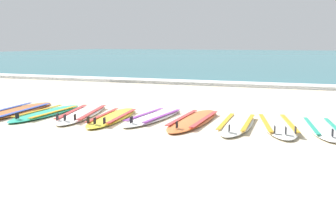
{
  "coord_description": "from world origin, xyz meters",
  "views": [
    {
      "loc": [
        2.77,
        -6.86,
        1.43
      ],
      "look_at": [
        -0.01,
        0.7,
        0.25
      ],
      "focal_mm": 42.94,
      "sensor_mm": 36.0,
      "label": 1
    }
  ],
  "objects_px": {
    "surfboard_3": "(113,117)",
    "surfboard_6": "(237,124)",
    "surfboard_0": "(15,111)",
    "surfboard_2": "(82,113)",
    "surfboard_8": "(322,128)",
    "surfboard_4": "(154,117)",
    "surfboard_7": "(277,125)",
    "surfboard_1": "(46,113)",
    "surfboard_5": "(194,120)"
  },
  "relations": [
    {
      "from": "surfboard_1",
      "to": "surfboard_3",
      "type": "distance_m",
      "value": 1.45
    },
    {
      "from": "surfboard_4",
      "to": "surfboard_1",
      "type": "bearing_deg",
      "value": -170.73
    },
    {
      "from": "surfboard_7",
      "to": "surfboard_8",
      "type": "relative_size",
      "value": 1.14
    },
    {
      "from": "surfboard_2",
      "to": "surfboard_7",
      "type": "height_order",
      "value": "same"
    },
    {
      "from": "surfboard_3",
      "to": "surfboard_7",
      "type": "height_order",
      "value": "same"
    },
    {
      "from": "surfboard_1",
      "to": "surfboard_2",
      "type": "bearing_deg",
      "value": 16.02
    },
    {
      "from": "surfboard_3",
      "to": "surfboard_1",
      "type": "bearing_deg",
      "value": -177.89
    },
    {
      "from": "surfboard_5",
      "to": "surfboard_6",
      "type": "bearing_deg",
      "value": -4.88
    },
    {
      "from": "surfboard_5",
      "to": "surfboard_8",
      "type": "bearing_deg",
      "value": 1.74
    },
    {
      "from": "surfboard_3",
      "to": "surfboard_7",
      "type": "relative_size",
      "value": 0.96
    },
    {
      "from": "surfboard_1",
      "to": "surfboard_7",
      "type": "relative_size",
      "value": 0.94
    },
    {
      "from": "surfboard_3",
      "to": "surfboard_2",
      "type": "bearing_deg",
      "value": 168.98
    },
    {
      "from": "surfboard_2",
      "to": "surfboard_3",
      "type": "height_order",
      "value": "same"
    },
    {
      "from": "surfboard_3",
      "to": "surfboard_4",
      "type": "height_order",
      "value": "same"
    },
    {
      "from": "surfboard_0",
      "to": "surfboard_4",
      "type": "distance_m",
      "value": 2.91
    },
    {
      "from": "surfboard_3",
      "to": "surfboard_7",
      "type": "bearing_deg",
      "value": 6.5
    },
    {
      "from": "surfboard_6",
      "to": "surfboard_7",
      "type": "relative_size",
      "value": 0.94
    },
    {
      "from": "surfboard_6",
      "to": "surfboard_7",
      "type": "height_order",
      "value": "same"
    },
    {
      "from": "surfboard_2",
      "to": "surfboard_4",
      "type": "distance_m",
      "value": 1.47
    },
    {
      "from": "surfboard_2",
      "to": "surfboard_7",
      "type": "relative_size",
      "value": 1.07
    },
    {
      "from": "surfboard_3",
      "to": "surfboard_5",
      "type": "height_order",
      "value": "same"
    },
    {
      "from": "surfboard_0",
      "to": "surfboard_8",
      "type": "distance_m",
      "value": 5.88
    },
    {
      "from": "surfboard_0",
      "to": "surfboard_8",
      "type": "relative_size",
      "value": 1.28
    },
    {
      "from": "surfboard_0",
      "to": "surfboard_2",
      "type": "distance_m",
      "value": 1.44
    },
    {
      "from": "surfboard_6",
      "to": "surfboard_0",
      "type": "bearing_deg",
      "value": -176.22
    },
    {
      "from": "surfboard_0",
      "to": "surfboard_2",
      "type": "relative_size",
      "value": 1.05
    },
    {
      "from": "surfboard_1",
      "to": "surfboard_2",
      "type": "distance_m",
      "value": 0.72
    },
    {
      "from": "surfboard_4",
      "to": "surfboard_8",
      "type": "height_order",
      "value": "same"
    },
    {
      "from": "surfboard_2",
      "to": "surfboard_7",
      "type": "bearing_deg",
      "value": 2.95
    },
    {
      "from": "surfboard_3",
      "to": "surfboard_8",
      "type": "xyz_separation_m",
      "value": [
        3.69,
        0.33,
        -0.0
      ]
    },
    {
      "from": "surfboard_0",
      "to": "surfboard_6",
      "type": "relative_size",
      "value": 1.2
    },
    {
      "from": "surfboard_0",
      "to": "surfboard_2",
      "type": "xyz_separation_m",
      "value": [
        1.42,
        0.25,
        0.0
      ]
    },
    {
      "from": "surfboard_6",
      "to": "surfboard_8",
      "type": "bearing_deg",
      "value": 5.55
    },
    {
      "from": "surfboard_0",
      "to": "surfboard_6",
      "type": "height_order",
      "value": "same"
    },
    {
      "from": "surfboard_1",
      "to": "surfboard_4",
      "type": "relative_size",
      "value": 0.99
    },
    {
      "from": "surfboard_4",
      "to": "surfboard_5",
      "type": "xyz_separation_m",
      "value": [
        0.8,
        -0.03,
        -0.0
      ]
    },
    {
      "from": "surfboard_5",
      "to": "surfboard_7",
      "type": "xyz_separation_m",
      "value": [
        1.46,
        0.07,
        0.0
      ]
    },
    {
      "from": "surfboard_0",
      "to": "surfboard_8",
      "type": "bearing_deg",
      "value": 4.2
    },
    {
      "from": "surfboard_2",
      "to": "surfboard_7",
      "type": "xyz_separation_m",
      "value": [
        3.72,
        0.19,
        0.0
      ]
    },
    {
      "from": "surfboard_5",
      "to": "surfboard_6",
      "type": "xyz_separation_m",
      "value": [
        0.8,
        -0.07,
        0.0
      ]
    },
    {
      "from": "surfboard_6",
      "to": "surfboard_2",
      "type": "bearing_deg",
      "value": -179.06
    },
    {
      "from": "surfboard_5",
      "to": "surfboard_8",
      "type": "height_order",
      "value": "same"
    },
    {
      "from": "surfboard_0",
      "to": "surfboard_1",
      "type": "xyz_separation_m",
      "value": [
        0.73,
        0.05,
        0.0
      ]
    },
    {
      "from": "surfboard_1",
      "to": "surfboard_7",
      "type": "height_order",
      "value": "same"
    },
    {
      "from": "surfboard_4",
      "to": "surfboard_5",
      "type": "bearing_deg",
      "value": -2.43
    },
    {
      "from": "surfboard_0",
      "to": "surfboard_1",
      "type": "bearing_deg",
      "value": 3.6
    },
    {
      "from": "surfboard_8",
      "to": "surfboard_2",
      "type": "bearing_deg",
      "value": -177.62
    },
    {
      "from": "surfboard_3",
      "to": "surfboard_6",
      "type": "xyz_separation_m",
      "value": [
        2.31,
        0.2,
        -0.0
      ]
    },
    {
      "from": "surfboard_4",
      "to": "surfboard_7",
      "type": "xyz_separation_m",
      "value": [
        2.26,
        0.04,
        0.0
      ]
    },
    {
      "from": "surfboard_4",
      "to": "surfboard_8",
      "type": "xyz_separation_m",
      "value": [
        2.98,
        0.03,
        0.0
      ]
    }
  ]
}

